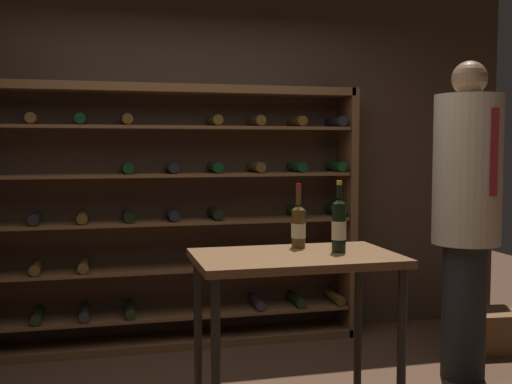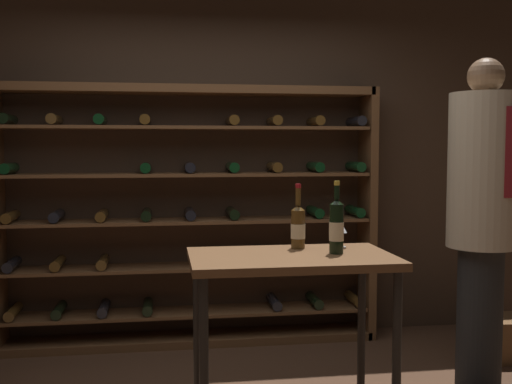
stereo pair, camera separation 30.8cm
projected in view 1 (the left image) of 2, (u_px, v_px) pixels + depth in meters
The scene contains 8 objects.
back_wall at pixel (188, 150), 4.79m from camera, with size 5.35×0.10×2.93m, color #3D2B1E.
wine_rack at pixel (172, 217), 4.59m from camera, with size 2.83×0.32×1.94m.
tasting_table at pixel (295, 279), 3.08m from camera, with size 1.01×0.62×0.96m.
person_bystander_red_print at pixel (466, 204), 3.93m from camera, with size 0.43×0.44×2.03m.
wine_crate at pixel (485, 331), 4.53m from camera, with size 0.48×0.34×0.29m, color brown.
wine_bottle_amber_reserve at pixel (339, 225), 3.12m from camera, with size 0.07×0.07×0.36m.
wine_bottle_green_slim at pixel (298, 226), 3.26m from camera, with size 0.08×0.08×0.34m.
wine_glass_stemmed_left at pixel (339, 227), 3.31m from camera, with size 0.08×0.08×0.14m.
Camera 1 is at (-0.66, -3.00, 1.49)m, focal length 43.45 mm.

